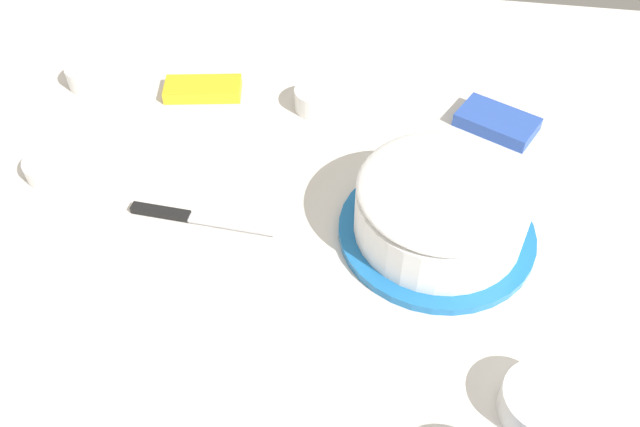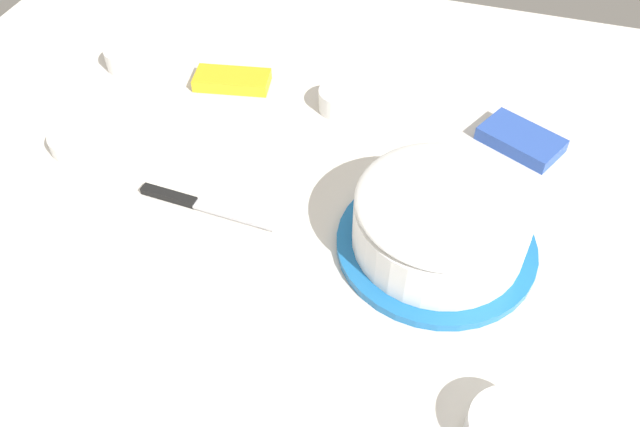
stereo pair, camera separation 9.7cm
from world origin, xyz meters
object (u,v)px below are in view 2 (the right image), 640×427
(sprinkle_bowl_orange, at_px, (126,57))
(spreading_knife, at_px, (196,203))
(candy_box_lower, at_px, (232,80))
(candy_box_upper, at_px, (521,140))
(frosted_cake, at_px, (440,223))
(sprinkle_bowl_rainbow, at_px, (341,99))
(sprinkle_bowl_green, at_px, (76,141))

(sprinkle_bowl_orange, bearing_deg, spreading_knife, 133.04)
(candy_box_lower, bearing_deg, candy_box_upper, 168.03)
(frosted_cake, height_order, candy_box_upper, frosted_cake)
(candy_box_lower, relative_size, candy_box_upper, 1.05)
(sprinkle_bowl_orange, height_order, candy_box_upper, sprinkle_bowl_orange)
(spreading_knife, distance_m, candy_box_lower, 0.33)
(sprinkle_bowl_orange, height_order, candy_box_lower, sprinkle_bowl_orange)
(sprinkle_bowl_rainbow, bearing_deg, sprinkle_bowl_orange, -0.67)
(sprinkle_bowl_green, bearing_deg, candy_box_lower, -126.27)
(frosted_cake, xyz_separation_m, sprinkle_bowl_rainbow, (0.23, -0.28, -0.03))
(frosted_cake, bearing_deg, sprinkle_bowl_orange, -23.15)
(candy_box_upper, bearing_deg, sprinkle_bowl_orange, 25.26)
(spreading_knife, xyz_separation_m, sprinkle_bowl_orange, (0.29, -0.32, 0.02))
(sprinkle_bowl_rainbow, xyz_separation_m, candy_box_lower, (0.22, -0.01, -0.01))
(sprinkle_bowl_orange, bearing_deg, sprinkle_bowl_rainbow, 179.33)
(spreading_knife, height_order, sprinkle_bowl_orange, sprinkle_bowl_orange)
(frosted_cake, distance_m, sprinkle_bowl_rainbow, 0.37)
(sprinkle_bowl_green, bearing_deg, frosted_cake, 176.50)
(candy_box_lower, bearing_deg, sprinkle_bowl_green, 43.36)
(candy_box_upper, bearing_deg, candy_box_lower, 24.56)
(candy_box_lower, distance_m, candy_box_upper, 0.55)
(sprinkle_bowl_green, distance_m, candy_box_lower, 0.31)
(frosted_cake, distance_m, spreading_knife, 0.38)
(sprinkle_bowl_orange, relative_size, candy_box_upper, 0.61)
(frosted_cake, xyz_separation_m, candy_box_lower, (0.45, -0.29, -0.04))
(spreading_knife, height_order, candy_box_upper, candy_box_upper)
(candy_box_lower, height_order, candy_box_upper, candy_box_upper)
(candy_box_upper, bearing_deg, sprinkle_bowl_green, 44.08)
(sprinkle_bowl_orange, relative_size, candy_box_lower, 0.58)
(sprinkle_bowl_orange, relative_size, sprinkle_bowl_rainbow, 0.99)
(sprinkle_bowl_green, xyz_separation_m, sprinkle_bowl_rainbow, (-0.41, -0.24, 0.01))
(sprinkle_bowl_green, height_order, sprinkle_bowl_rainbow, sprinkle_bowl_rainbow)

